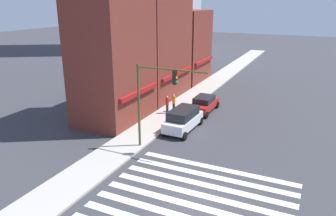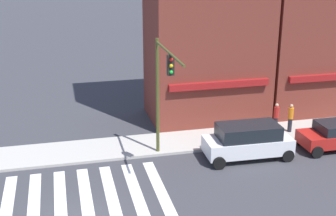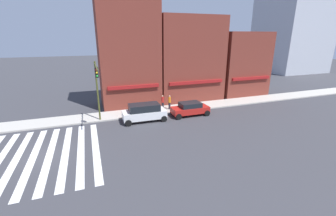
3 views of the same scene
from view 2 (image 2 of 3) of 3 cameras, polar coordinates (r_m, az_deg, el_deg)
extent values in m
cube|color=#B2ADA3|center=(26.74, -12.00, -5.34)|extent=(120.00, 3.00, 0.15)
cube|color=silver|center=(20.61, 0.48, -13.01)|extent=(0.55, 10.80, 0.01)
cube|color=maroon|center=(30.13, 4.92, 12.77)|extent=(7.47, 5.00, 15.32)
cube|color=maroon|center=(28.58, 6.31, 2.84)|extent=(6.35, 0.30, 0.40)
cube|color=maroon|center=(34.03, 18.83, 9.41)|extent=(9.23, 5.00, 11.61)
cylinder|color=#474C1E|center=(25.08, -1.28, 1.20)|extent=(0.18, 0.18, 6.49)
cylinder|color=#474C1E|center=(21.79, 0.15, 6.75)|extent=(0.12, 5.28, 0.12)
cube|color=black|center=(21.66, 0.31, 5.24)|extent=(0.32, 0.24, 0.95)
sphere|color=red|center=(21.47, 0.40, 5.93)|extent=(0.18, 0.18, 0.18)
sphere|color=#EAAD14|center=(21.54, 0.40, 5.15)|extent=(0.18, 0.18, 0.18)
sphere|color=green|center=(21.62, 0.40, 4.38)|extent=(0.18, 0.18, 0.18)
cube|color=white|center=(25.78, 9.67, -4.46)|extent=(4.75, 2.03, 0.85)
cube|color=black|center=(25.48, 9.77, -2.81)|extent=(3.34, 1.84, 0.75)
cylinder|color=black|center=(26.11, 4.87, -4.95)|extent=(0.68, 0.22, 0.68)
cylinder|color=black|center=(24.49, 6.26, -6.71)|extent=(0.68, 0.22, 0.68)
cylinder|color=black|center=(27.51, 12.59, -4.07)|extent=(0.68, 0.22, 0.68)
cylinder|color=black|center=(25.97, 14.40, -5.66)|extent=(0.68, 0.22, 0.68)
cylinder|color=black|center=(28.26, 15.88, -3.72)|extent=(0.68, 0.22, 0.68)
cylinder|color=black|center=(26.85, 17.71, -5.15)|extent=(0.68, 0.22, 0.68)
cylinder|color=#23232D|center=(29.66, 14.63, -2.02)|extent=(0.26, 0.26, 0.85)
cylinder|color=orange|center=(29.40, 14.75, -0.61)|extent=(0.32, 0.32, 0.70)
sphere|color=tan|center=(29.25, 14.83, 0.24)|extent=(0.22, 0.22, 0.22)
cylinder|color=#23232D|center=(29.60, 12.96, -1.93)|extent=(0.26, 0.26, 0.85)
cylinder|color=red|center=(29.33, 13.07, -0.51)|extent=(0.32, 0.32, 0.70)
sphere|color=tan|center=(29.19, 13.14, 0.34)|extent=(0.22, 0.22, 0.22)
camera|label=1|loc=(18.95, -66.97, 7.16)|focal=35.00mm
camera|label=3|loc=(4.88, 82.05, -23.72)|focal=24.00mm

